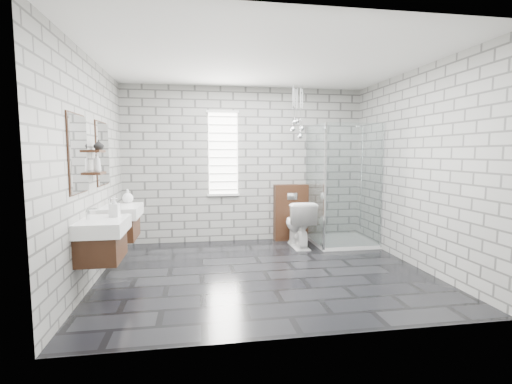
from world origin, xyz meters
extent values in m
cube|color=black|center=(0.00, 0.00, -0.01)|extent=(4.20, 3.60, 0.02)
cube|color=white|center=(0.00, 0.00, 2.71)|extent=(4.20, 3.60, 0.02)
cube|color=#999A94|center=(0.00, 1.81, 1.35)|extent=(4.20, 0.02, 2.70)
cube|color=#999A94|center=(0.00, -1.81, 1.35)|extent=(4.20, 0.02, 2.70)
cube|color=#999A94|center=(-2.11, 0.00, 1.35)|extent=(0.02, 3.60, 2.70)
cube|color=#999A94|center=(2.11, 0.00, 1.35)|extent=(0.02, 3.60, 2.70)
cube|color=#3B2112|center=(-1.89, -0.56, 0.55)|extent=(0.42, 0.62, 0.30)
cube|color=silver|center=(-1.69, -0.56, 0.58)|extent=(0.02, 0.35, 0.01)
cube|color=white|center=(-1.87, -0.56, 0.77)|extent=(0.47, 0.70, 0.15)
cylinder|color=silver|center=(-2.02, -0.56, 0.91)|extent=(0.04, 0.04, 0.12)
cylinder|color=silver|center=(-1.97, -0.56, 0.96)|extent=(0.10, 0.02, 0.02)
cube|color=white|center=(-2.08, -0.56, 1.55)|extent=(0.03, 0.55, 0.80)
cube|color=#3B2112|center=(-2.09, -0.56, 1.55)|extent=(0.01, 0.59, 0.84)
cube|color=#3B2112|center=(-1.89, 0.47, 0.55)|extent=(0.42, 0.62, 0.30)
cube|color=silver|center=(-1.69, 0.47, 0.58)|extent=(0.02, 0.35, 0.01)
cube|color=white|center=(-1.87, 0.47, 0.77)|extent=(0.47, 0.70, 0.15)
cylinder|color=silver|center=(-2.02, 0.47, 0.91)|extent=(0.04, 0.04, 0.12)
cylinder|color=silver|center=(-1.97, 0.47, 0.96)|extent=(0.10, 0.02, 0.02)
cube|color=white|center=(-2.08, 0.47, 1.55)|extent=(0.03, 0.55, 0.80)
cube|color=#3B2112|center=(-2.09, 0.47, 1.55)|extent=(0.01, 0.59, 0.84)
cube|color=#3B2112|center=(-2.03, -0.05, 1.32)|extent=(0.14, 0.30, 0.03)
cube|color=#3B2112|center=(-2.03, -0.05, 1.58)|extent=(0.14, 0.30, 0.03)
cube|color=white|center=(-0.40, 1.79, 1.55)|extent=(0.50, 0.02, 1.40)
cube|color=white|center=(-0.40, 1.77, 2.27)|extent=(0.56, 0.04, 0.04)
cube|color=white|center=(-0.40, 1.77, 0.83)|extent=(0.56, 0.04, 0.04)
cube|color=white|center=(-0.40, 1.77, 0.92)|extent=(0.48, 0.01, 0.02)
cube|color=white|center=(-0.40, 1.77, 1.06)|extent=(0.48, 0.01, 0.02)
cube|color=white|center=(-0.40, 1.77, 1.20)|extent=(0.48, 0.01, 0.02)
cube|color=white|center=(-0.40, 1.77, 1.34)|extent=(0.48, 0.01, 0.02)
cube|color=white|center=(-0.40, 1.77, 1.48)|extent=(0.48, 0.01, 0.02)
cube|color=white|center=(-0.40, 1.77, 1.62)|extent=(0.48, 0.01, 0.02)
cube|color=white|center=(-0.40, 1.77, 1.76)|extent=(0.48, 0.01, 0.02)
cube|color=white|center=(-0.40, 1.77, 1.90)|extent=(0.48, 0.01, 0.02)
cube|color=white|center=(-0.40, 1.77, 2.04)|extent=(0.48, 0.01, 0.03)
cube|color=white|center=(-0.40, 1.77, 2.18)|extent=(0.48, 0.01, 0.03)
cube|color=#3B2112|center=(0.80, 1.70, 0.50)|extent=(0.60, 0.20, 1.00)
cube|color=silver|center=(0.80, 1.60, 0.80)|extent=(0.18, 0.01, 0.12)
cube|color=white|center=(1.60, 1.30, 0.03)|extent=(1.00, 1.00, 0.06)
cube|color=silver|center=(1.60, 0.81, 1.03)|extent=(1.00, 0.01, 2.00)
cube|color=silver|center=(1.11, 1.30, 1.03)|extent=(0.01, 1.00, 2.00)
cube|color=silver|center=(1.11, 0.81, 1.03)|extent=(0.03, 0.03, 2.00)
cube|color=silver|center=(2.08, 0.81, 1.03)|extent=(0.03, 0.03, 2.00)
cylinder|color=silver|center=(2.04, 1.50, 1.10)|extent=(0.02, 0.02, 1.80)
cylinder|color=silver|center=(1.96, 1.50, 2.02)|extent=(0.14, 0.14, 0.02)
sphere|color=silver|center=(0.71, 1.26, 1.95)|extent=(0.09, 0.09, 0.09)
cylinder|color=silver|center=(0.71, 1.26, 2.35)|extent=(0.01, 0.01, 0.71)
sphere|color=silver|center=(0.85, 1.33, 1.84)|extent=(0.09, 0.09, 0.09)
cylinder|color=silver|center=(0.85, 1.33, 2.29)|extent=(0.01, 0.01, 0.82)
sphere|color=silver|center=(0.81, 1.41, 2.09)|extent=(0.09, 0.09, 0.09)
cylinder|color=silver|center=(0.81, 1.41, 2.42)|extent=(0.01, 0.01, 0.57)
sphere|color=silver|center=(0.77, 1.39, 2.07)|extent=(0.09, 0.09, 0.09)
cylinder|color=silver|center=(0.77, 1.39, 2.41)|extent=(0.01, 0.01, 0.58)
sphere|color=silver|center=(0.90, 1.41, 1.97)|extent=(0.09, 0.09, 0.09)
cylinder|color=silver|center=(0.90, 1.41, 2.36)|extent=(0.01, 0.01, 0.68)
imported|color=white|center=(0.80, 1.19, 0.39)|extent=(0.44, 0.76, 0.77)
imported|color=#B2B2B2|center=(-1.78, -0.41, 0.96)|extent=(0.11, 0.11, 0.22)
imported|color=#B2B2B2|center=(-1.84, 0.79, 0.95)|extent=(0.17, 0.17, 0.19)
imported|color=#B2B2B2|center=(-2.02, -0.08, 1.45)|extent=(0.09, 0.09, 0.22)
imported|color=#B2B2B2|center=(-2.02, 0.03, 1.66)|extent=(0.15, 0.15, 0.12)
camera|label=1|loc=(-0.87, -4.69, 1.56)|focal=26.00mm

